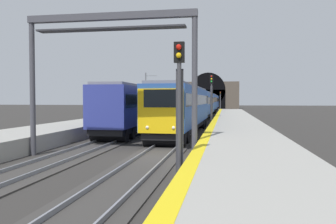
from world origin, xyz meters
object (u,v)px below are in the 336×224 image
object	(u,v)px
train_main_approaching	(204,103)
train_adjacent_platform	(173,103)
overhead_signal_gantry	(110,49)
catenary_mast_far	(146,93)
railway_signal_near	(179,100)
railway_signal_far	(220,99)
railway_signal_mid	(211,95)

from	to	relation	value
train_main_approaching	train_adjacent_platform	distance (m)	6.75
train_adjacent_platform	overhead_signal_gantry	xyz separation A→B (m)	(-35.34, -2.24, 3.19)
train_main_approaching	overhead_signal_gantry	bearing A→B (deg)	-1.99
overhead_signal_gantry	train_adjacent_platform	bearing A→B (deg)	3.62
catenary_mast_far	railway_signal_near	bearing A→B (deg)	-165.33
overhead_signal_gantry	railway_signal_far	bearing A→B (deg)	-2.74
train_main_approaching	railway_signal_near	size ratio (longest dim) A/B	14.76
overhead_signal_gantry	railway_signal_near	bearing A→B (deg)	-135.98
railway_signal_mid	catenary_mast_far	size ratio (longest dim) A/B	0.72
train_main_approaching	railway_signal_far	xyz separation A→B (m)	(46.38, -1.91, 0.79)
train_main_approaching	catenary_mast_far	bearing A→B (deg)	-120.36
overhead_signal_gantry	catenary_mast_far	bearing A→B (deg)	11.21
railway_signal_mid	catenary_mast_far	world-z (taller)	catenary_mast_far
train_main_approaching	overhead_signal_gantry	distance (m)	40.58
railway_signal_mid	catenary_mast_far	distance (m)	27.44
railway_signal_near	train_adjacent_platform	bearing A→B (deg)	-170.84
train_adjacent_platform	railway_signal_far	distance (m)	51.84
overhead_signal_gantry	catenary_mast_far	distance (m)	48.50
train_main_approaching	railway_signal_far	distance (m)	46.43
railway_signal_far	overhead_signal_gantry	distance (m)	86.91
catenary_mast_far	train_adjacent_platform	bearing A→B (deg)	-149.53
railway_signal_near	catenary_mast_far	distance (m)	53.61
train_main_approaching	railway_signal_mid	bearing A→B (deg)	7.73
train_main_approaching	railway_signal_mid	world-z (taller)	railway_signal_mid
train_adjacent_platform	catenary_mast_far	size ratio (longest dim) A/B	7.53
railway_signal_mid	railway_signal_far	xyz separation A→B (m)	(63.06, 0.00, -0.38)
railway_signal_near	railway_signal_mid	bearing A→B (deg)	-180.00
train_main_approaching	overhead_signal_gantry	xyz separation A→B (m)	(-40.39, 2.24, 3.21)
train_adjacent_platform	railway_signal_mid	distance (m)	13.31
railway_signal_near	train_main_approaching	bearing A→B (deg)	-177.55
train_main_approaching	railway_signal_far	size ratio (longest dim) A/B	13.91
train_adjacent_platform	railway_signal_mid	world-z (taller)	railway_signal_mid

